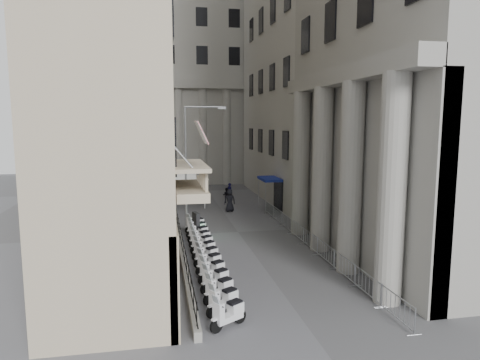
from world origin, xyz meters
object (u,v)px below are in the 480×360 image
object	(u,v)px
scooter_0	(229,328)
info_kiosk	(196,225)
pedestrian_b	(226,195)
pedestrian_a	(229,192)
security_tent	(186,174)
street_lamp	(191,158)

from	to	relation	value
scooter_0	info_kiosk	distance (m)	13.05
info_kiosk	pedestrian_b	size ratio (longest dim) A/B	1.20
pedestrian_a	security_tent	bearing A→B (deg)	4.53
security_tent	street_lamp	world-z (taller)	street_lamp
scooter_0	street_lamp	bearing A→B (deg)	-30.16
pedestrian_a	scooter_0	bearing A→B (deg)	56.50
scooter_0	pedestrian_a	world-z (taller)	pedestrian_a
scooter_0	pedestrian_a	bearing A→B (deg)	-40.67
info_kiosk	pedestrian_a	xyz separation A→B (m)	(4.62, 14.02, -0.05)
street_lamp	pedestrian_b	bearing A→B (deg)	76.78
info_kiosk	scooter_0	bearing A→B (deg)	-104.68
info_kiosk	pedestrian_a	world-z (taller)	info_kiosk
street_lamp	pedestrian_b	world-z (taller)	street_lamp
street_lamp	pedestrian_b	size ratio (longest dim) A/B	5.92
info_kiosk	pedestrian_b	world-z (taller)	info_kiosk
scooter_0	info_kiosk	bearing A→B (deg)	-30.73
security_tent	info_kiosk	bearing A→B (deg)	-90.64
scooter_0	pedestrian_b	xyz separation A→B (m)	(3.98, 25.53, 0.76)
street_lamp	security_tent	bearing A→B (deg)	96.39
scooter_0	pedestrian_b	world-z (taller)	pedestrian_b
info_kiosk	pedestrian_b	xyz separation A→B (m)	(4.08, 12.51, -0.17)
info_kiosk	pedestrian_a	distance (m)	14.77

